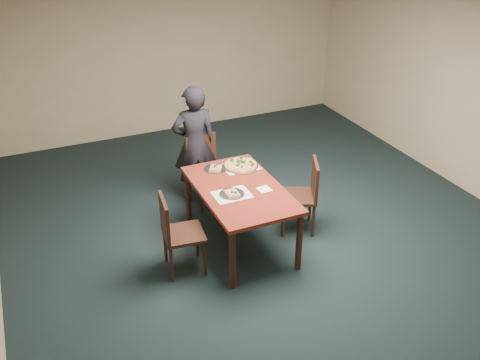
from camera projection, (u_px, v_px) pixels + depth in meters
name	position (u px, v px, depth m)	size (l,w,h in m)	color
ground	(283.00, 253.00, 6.15)	(8.00, 8.00, 0.00)	black
room_shell	(290.00, 111.00, 5.31)	(8.00, 8.00, 8.00)	tan
dining_table	(240.00, 195.00, 6.00)	(0.90, 1.50, 0.75)	#5B1912
chair_far	(205.00, 166.00, 6.94)	(0.45, 0.45, 0.91)	black
chair_left	(176.00, 230.00, 5.63)	(0.47, 0.47, 0.91)	black
chair_right	(305.00, 192.00, 6.35)	(0.56, 0.56, 0.91)	black
diner	(194.00, 144.00, 6.88)	(0.57, 0.38, 1.58)	black
placemat_main	(241.00, 167.00, 6.41)	(0.42, 0.32, 0.00)	white
placemat_near	(232.00, 195.00, 5.82)	(0.40, 0.30, 0.00)	white
pizza_pan	(241.00, 165.00, 6.40)	(0.43, 0.43, 0.07)	silver
slice_plate_near	(232.00, 194.00, 5.82)	(0.28, 0.28, 0.06)	silver
slice_plate_far	(216.00, 168.00, 6.35)	(0.28, 0.28, 0.06)	silver
napkin	(264.00, 189.00, 5.92)	(0.14, 0.14, 0.01)	white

